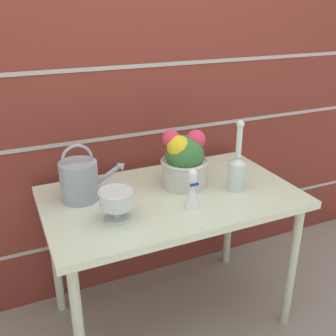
% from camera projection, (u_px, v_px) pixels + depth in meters
% --- Properties ---
extents(ground_plane, '(12.00, 12.00, 0.00)m').
position_uv_depth(ground_plane, '(171.00, 314.00, 2.15)').
color(ground_plane, gray).
extents(brick_wall, '(3.60, 0.08, 2.20)m').
position_uv_depth(brick_wall, '(137.00, 99.00, 2.09)').
color(brick_wall, maroon).
rests_on(brick_wall, ground_plane).
extents(patio_table, '(1.19, 0.71, 0.74)m').
position_uv_depth(patio_table, '(171.00, 208.00, 1.89)').
color(patio_table, beige).
rests_on(patio_table, ground_plane).
extents(watering_can, '(0.32, 0.17, 0.27)m').
position_uv_depth(watering_can, '(80.00, 180.00, 1.78)').
color(watering_can, '#93999E').
rests_on(watering_can, patio_table).
extents(crystal_pedestal_bowl, '(0.15, 0.15, 0.13)m').
position_uv_depth(crystal_pedestal_bowl, '(116.00, 201.00, 1.61)').
color(crystal_pedestal_bowl, silver).
rests_on(crystal_pedestal_bowl, patio_table).
extents(flower_planter, '(0.24, 0.24, 0.29)m').
position_uv_depth(flower_planter, '(184.00, 160.00, 1.90)').
color(flower_planter, beige).
rests_on(flower_planter, patio_table).
extents(glass_decanter, '(0.08, 0.08, 0.35)m').
position_uv_depth(glass_decanter, '(237.00, 169.00, 1.87)').
color(glass_decanter, silver).
rests_on(glass_decanter, patio_table).
extents(figurine_vase, '(0.07, 0.07, 0.18)m').
position_uv_depth(figurine_vase, '(192.00, 192.00, 1.71)').
color(figurine_vase, white).
rests_on(figurine_vase, patio_table).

